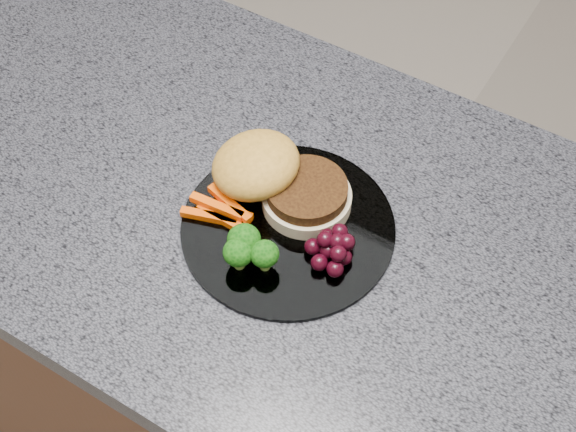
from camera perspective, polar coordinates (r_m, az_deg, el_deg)
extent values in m
cube|color=#4F2C1B|center=(1.41, -3.33, -9.75)|extent=(1.20, 0.60, 0.86)
cube|color=#4C4D56|center=(1.03, -4.49, 1.58)|extent=(1.20, 0.60, 0.04)
cylinder|color=white|center=(0.97, 0.00, -0.81)|extent=(0.26, 0.26, 0.01)
cylinder|color=beige|center=(0.98, 1.34, 1.21)|extent=(0.13, 0.13, 0.02)
cylinder|color=#3D230B|center=(0.97, 1.36, 1.87)|extent=(0.11, 0.11, 0.02)
ellipsoid|color=gold|center=(0.98, -2.30, 3.38)|extent=(0.13, 0.13, 0.06)
cube|color=#EC4F03|center=(0.98, -4.47, 0.47)|extent=(0.07, 0.02, 0.01)
cube|color=#EC4F03|center=(0.97, -4.67, -0.20)|extent=(0.07, 0.01, 0.01)
cube|color=#EC4F03|center=(0.97, -5.63, -0.04)|extent=(0.07, 0.03, 0.01)
cube|color=#EC4F03|center=(0.97, -4.16, 0.89)|extent=(0.07, 0.03, 0.01)
cube|color=#EC4F03|center=(0.97, -5.07, 0.67)|extent=(0.07, 0.02, 0.01)
cylinder|color=olive|center=(0.94, -3.09, -2.42)|extent=(0.01, 0.01, 0.02)
ellipsoid|color=#093907|center=(0.92, -3.15, -1.69)|extent=(0.04, 0.04, 0.04)
cylinder|color=olive|center=(0.93, -1.66, -3.38)|extent=(0.01, 0.01, 0.02)
ellipsoid|color=#093907|center=(0.91, -1.68, -2.72)|extent=(0.03, 0.03, 0.03)
cylinder|color=olive|center=(0.93, -3.49, -3.27)|extent=(0.01, 0.01, 0.02)
ellipsoid|color=#093907|center=(0.91, -3.55, -2.59)|extent=(0.04, 0.04, 0.03)
sphere|color=black|center=(0.94, 2.86, -2.48)|extent=(0.02, 0.02, 0.02)
sphere|color=black|center=(0.93, 3.97, -2.92)|extent=(0.02, 0.02, 0.02)
sphere|color=black|center=(0.94, 4.17, -1.97)|extent=(0.02, 0.02, 0.02)
sphere|color=black|center=(0.95, 2.78, -1.48)|extent=(0.02, 0.02, 0.02)
sphere|color=black|center=(0.94, 1.78, -2.19)|extent=(0.02, 0.02, 0.02)
sphere|color=black|center=(0.93, 2.24, -3.33)|extent=(0.02, 0.02, 0.02)
sphere|color=black|center=(0.92, 3.37, -3.78)|extent=(0.02, 0.02, 0.02)
sphere|color=black|center=(0.93, 3.54, -1.81)|extent=(0.02, 0.02, 0.02)
sphere|color=black|center=(0.93, 2.66, -1.66)|extent=(0.02, 0.02, 0.02)
sphere|color=black|center=(0.92, 3.60, -2.68)|extent=(0.02, 0.02, 0.02)
sphere|color=black|center=(0.93, 3.69, -1.10)|extent=(0.02, 0.02, 0.02)
sphere|color=black|center=(0.93, 4.21, -1.83)|extent=(0.02, 0.02, 0.02)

